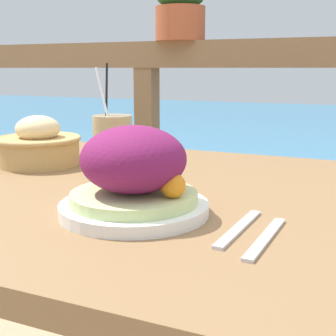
% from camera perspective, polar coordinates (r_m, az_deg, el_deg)
% --- Properties ---
extents(patio_table, '(1.25, 0.92, 0.76)m').
position_cam_1_polar(patio_table, '(0.94, 3.03, -8.41)').
color(patio_table, olive).
rests_on(patio_table, ground_plane).
extents(railing_fence, '(2.80, 0.08, 1.09)m').
position_cam_1_polar(railing_fence, '(1.58, 12.39, 3.73)').
color(railing_fence, brown).
rests_on(railing_fence, ground_plane).
extents(sea_backdrop, '(12.00, 4.00, 0.56)m').
position_cam_1_polar(sea_backdrop, '(4.11, 19.23, 1.35)').
color(sea_backdrop, teal).
rests_on(sea_backdrop, ground_plane).
extents(salad_plate, '(0.25, 0.25, 0.15)m').
position_cam_1_polar(salad_plate, '(0.77, -4.19, -1.03)').
color(salad_plate, white).
rests_on(salad_plate, patio_table).
extents(drink_glass, '(0.09, 0.09, 0.25)m').
position_cam_1_polar(drink_glass, '(1.06, -6.72, 2.82)').
color(drink_glass, tan).
rests_on(drink_glass, patio_table).
extents(bread_basket, '(0.21, 0.21, 0.12)m').
position_cam_1_polar(bread_basket, '(1.21, -15.48, 2.70)').
color(bread_basket, tan).
rests_on(bread_basket, patio_table).
extents(fork, '(0.03, 0.18, 0.00)m').
position_cam_1_polar(fork, '(0.71, 8.62, -7.27)').
color(fork, silver).
rests_on(fork, patio_table).
extents(knife, '(0.02, 0.18, 0.00)m').
position_cam_1_polar(knife, '(0.68, 11.81, -8.35)').
color(knife, silver).
rests_on(knife, patio_table).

